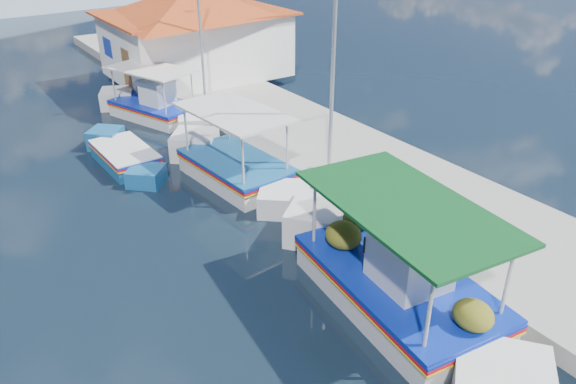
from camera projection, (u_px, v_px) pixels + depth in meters
ground at (238, 257)px, 14.59m from camera, size 160.00×160.00×0.00m
quay at (292, 133)px, 21.81m from camera, size 5.00×44.00×0.50m
bollards at (257, 141)px, 20.03m from camera, size 0.20×17.20×0.30m
main_caique at (394, 282)px, 12.69m from camera, size 3.22×8.92×2.95m
caique_green_canopy at (235, 169)px, 18.48m from camera, size 2.60×7.32×2.75m
caique_blue_hull at (125, 157)px, 19.68m from camera, size 1.67×5.37×0.96m
caique_far at (155, 108)px, 23.91m from camera, size 3.53×6.48×2.42m
harbor_building at (195, 29)px, 27.38m from camera, size 10.49×10.49×4.40m
lamp_post_near at (331, 71)px, 16.52m from camera, size 1.21×0.14×6.00m
lamp_post_far at (198, 23)px, 23.11m from camera, size 1.21×0.14×6.00m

